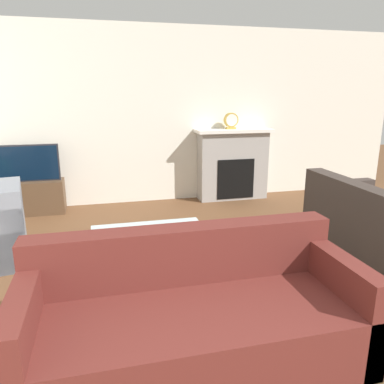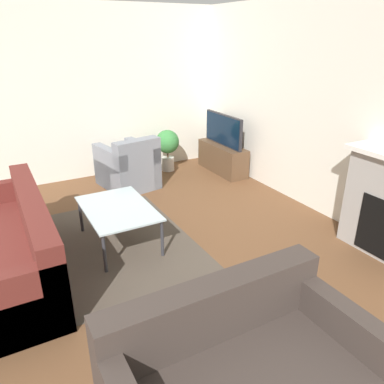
# 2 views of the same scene
# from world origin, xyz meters

# --- Properties ---
(wall_back) EXTENTS (8.51, 0.06, 2.70)m
(wall_back) POSITION_xyz_m (0.00, 5.20, 1.35)
(wall_back) COLOR silver
(wall_back) RESTS_ON ground_plane
(wall_left) EXTENTS (0.06, 8.17, 2.70)m
(wall_left) POSITION_xyz_m (-2.79, 2.58, 1.35)
(wall_left) COLOR silver
(wall_left) RESTS_ON ground_plane
(area_rug) EXTENTS (2.26, 1.91, 0.00)m
(area_rug) POSITION_xyz_m (-0.39, 2.34, 0.00)
(area_rug) COLOR #4C4238
(area_rug) RESTS_ON ground_plane
(tv_stand) EXTENTS (1.08, 0.35, 0.48)m
(tv_stand) POSITION_xyz_m (-1.88, 4.91, 0.24)
(tv_stand) COLOR brown
(tv_stand) RESTS_ON ground_plane
(tv) EXTENTS (1.02, 0.06, 0.52)m
(tv) POSITION_xyz_m (-1.88, 4.91, 0.74)
(tv) COLOR #232328
(tv) RESTS_ON tv_stand
(couch_sectional) EXTENTS (2.14, 0.89, 0.82)m
(couch_sectional) POSITION_xyz_m (-0.27, 1.36, 0.29)
(couch_sectional) COLOR #5B231E
(couch_sectional) RESTS_ON ground_plane
(couch_loveseat) EXTENTS (0.89, 1.58, 0.82)m
(couch_loveseat) POSITION_xyz_m (2.01, 2.49, 0.29)
(couch_loveseat) COLOR #3D332D
(couch_loveseat) RESTS_ON ground_plane
(armchair_by_window) EXTENTS (0.98, 0.86, 0.82)m
(armchair_by_window) POSITION_xyz_m (-1.99, 3.23, 0.30)
(armchair_by_window) COLOR gray
(armchair_by_window) RESTS_ON ground_plane
(coffee_table) EXTENTS (1.06, 0.71, 0.45)m
(coffee_table) POSITION_xyz_m (-0.39, 2.53, 0.41)
(coffee_table) COLOR #333338
(coffee_table) RESTS_ON ground_plane
(potted_plant) EXTENTS (0.40, 0.40, 0.72)m
(potted_plant) POSITION_xyz_m (-2.39, 4.10, 0.46)
(potted_plant) COLOR beige
(potted_plant) RESTS_ON ground_plane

